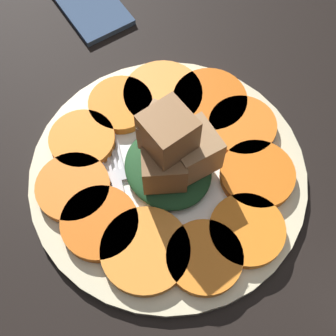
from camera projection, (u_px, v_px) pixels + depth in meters
table_slab at (168, 180)px, 53.16cm from camera, size 120.00×120.00×2.00cm
plate at (168, 174)px, 51.80cm from camera, size 30.58×30.58×1.05cm
carrot_slice_0 at (244, 129)px, 53.06cm from camera, size 7.75×7.75×1.16cm
carrot_slice_1 at (210, 101)px, 54.76cm from camera, size 8.69×8.69×1.16cm
carrot_slice_2 at (163, 95)px, 55.13cm from camera, size 9.32×9.32×1.16cm
carrot_slice_3 at (120, 105)px, 54.51cm from camera, size 7.50×7.50×1.16cm
carrot_slice_4 at (82, 140)px, 52.41cm from camera, size 7.41×7.41×1.16cm
carrot_slice_5 at (73, 188)px, 49.82cm from camera, size 7.96×7.96×1.16cm
carrot_slice_6 at (100, 223)px, 48.04cm from camera, size 8.07×8.07×1.16cm
carrot_slice_7 at (145, 251)px, 46.76cm from camera, size 9.07×9.07×1.16cm
carrot_slice_8 at (204, 257)px, 46.45cm from camera, size 7.70×7.70×1.16cm
carrot_slice_9 at (247, 230)px, 47.71cm from camera, size 7.82×7.82×1.16cm
carrot_slice_10 at (257, 175)px, 50.48cm from camera, size 8.11×8.11×1.16cm
center_pile at (171, 155)px, 47.58cm from camera, size 10.14×9.39×10.74cm
fork at (121, 201)px, 49.53cm from camera, size 16.93×7.09×0.40cm
napkin at (90, 5)px, 63.18cm from camera, size 12.02×7.21×0.80cm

